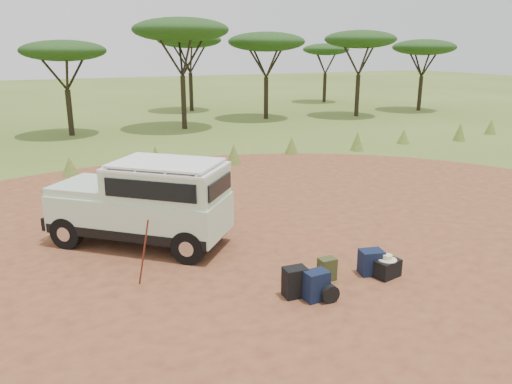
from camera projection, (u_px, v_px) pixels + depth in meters
name	position (u px, v px, depth m)	size (l,w,h in m)	color
ground	(258.00, 253.00, 11.11)	(140.00, 140.00, 0.00)	#536524
dirt_clearing	(258.00, 253.00, 11.11)	(23.00, 23.00, 0.01)	brown
grass_fringe	(160.00, 159.00, 18.55)	(36.60, 1.60, 0.90)	#536524
acacia_treeline	(113.00, 39.00, 27.22)	(46.70, 13.20, 6.26)	black
safari_vehicle	(145.00, 205.00, 11.36)	(4.12, 3.94, 2.01)	silver
walking_staff	(144.00, 253.00, 9.44)	(0.03, 0.03, 1.38)	maroon
backpack_black	(295.00, 282.00, 9.12)	(0.42, 0.31, 0.57)	black
backpack_navy	(316.00, 286.00, 9.00)	(0.43, 0.30, 0.56)	black
backpack_olive	(327.00, 269.00, 9.78)	(0.33, 0.24, 0.46)	#3E451F
duffel_navy	(371.00, 262.00, 10.04)	(0.45, 0.34, 0.51)	black
hard_case	(387.00, 268.00, 9.93)	(0.51, 0.36, 0.36)	black
stuff_sack	(327.00, 291.00, 9.02)	(0.34, 0.34, 0.34)	black
safari_hat	(387.00, 258.00, 9.87)	(0.37, 0.37, 0.11)	beige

